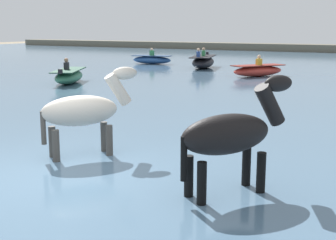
% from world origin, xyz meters
% --- Properties ---
extents(ground_plane, '(120.00, 120.00, 0.00)m').
position_xyz_m(ground_plane, '(0.00, 0.00, 0.00)').
color(ground_plane, '#84755B').
extents(water_surface, '(90.00, 90.00, 0.38)m').
position_xyz_m(water_surface, '(0.00, 10.00, 0.19)').
color(water_surface, slate).
rests_on(water_surface, ground).
extents(horse_lead_pinto, '(1.35, 1.64, 1.98)m').
position_xyz_m(horse_lead_pinto, '(-0.27, 1.02, 1.17)').
color(horse_lead_pinto, beige).
rests_on(horse_lead_pinto, ground).
extents(horse_trailing_black, '(1.30, 1.73, 2.03)m').
position_xyz_m(horse_trailing_black, '(2.78, 0.45, 1.20)').
color(horse_trailing_black, black).
rests_on(horse_trailing_black, ground).
extents(boat_mid_outer, '(2.18, 3.00, 1.05)m').
position_xyz_m(boat_mid_outer, '(-7.95, 9.53, 0.67)').
color(boat_mid_outer, '#337556').
rests_on(boat_mid_outer, water_surface).
extents(boat_distant_east, '(2.66, 1.22, 1.01)m').
position_xyz_m(boat_distant_east, '(-10.11, 19.96, 0.65)').
color(boat_distant_east, '#28518E').
rests_on(boat_distant_east, water_surface).
extents(boat_distant_west, '(2.06, 3.62, 1.16)m').
position_xyz_m(boat_distant_west, '(-6.04, 18.87, 0.72)').
color(boat_distant_west, black).
rests_on(boat_distant_west, water_surface).
extents(boat_far_inshore, '(2.30, 2.73, 1.02)m').
position_xyz_m(boat_far_inshore, '(-1.86, 15.98, 0.65)').
color(boat_far_inshore, '#BC382D').
rests_on(boat_far_inshore, water_surface).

